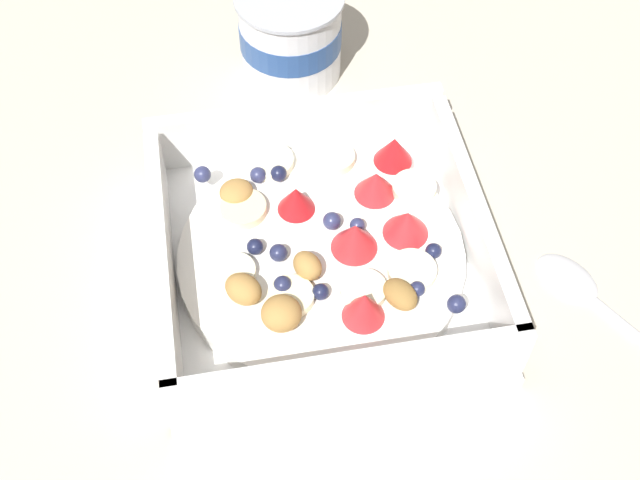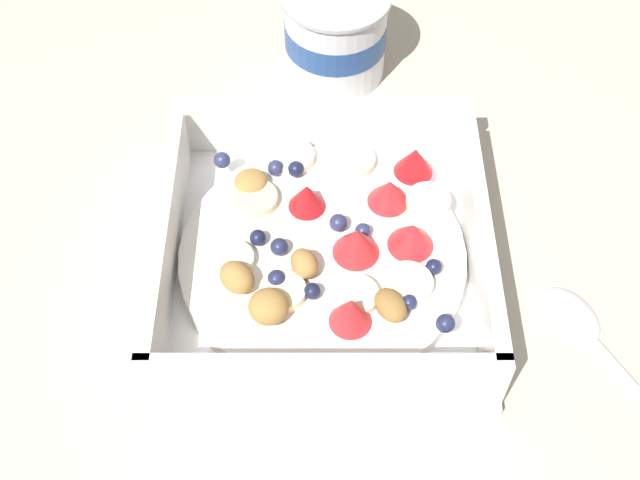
% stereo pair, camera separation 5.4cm
% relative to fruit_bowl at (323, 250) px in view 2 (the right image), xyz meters
% --- Properties ---
extents(ground_plane, '(2.40, 2.40, 0.00)m').
position_rel_fruit_bowl_xyz_m(ground_plane, '(0.01, -0.01, -0.02)').
color(ground_plane, beige).
extents(fruit_bowl, '(0.22, 0.22, 0.06)m').
position_rel_fruit_bowl_xyz_m(fruit_bowl, '(0.00, 0.00, 0.00)').
color(fruit_bowl, white).
rests_on(fruit_bowl, ground).
extents(spoon, '(0.10, 0.16, 0.01)m').
position_rel_fruit_bowl_xyz_m(spoon, '(0.18, -0.06, -0.01)').
color(spoon, silver).
rests_on(spoon, ground).
extents(yogurt_cup, '(0.09, 0.09, 0.08)m').
position_rel_fruit_bowl_xyz_m(yogurt_cup, '(0.01, 0.20, 0.02)').
color(yogurt_cup, white).
rests_on(yogurt_cup, ground).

